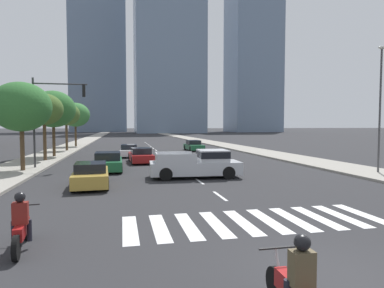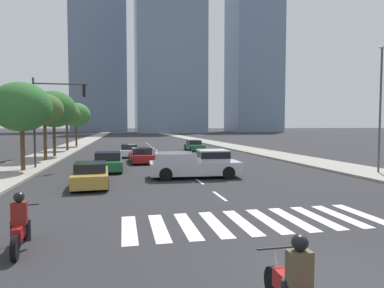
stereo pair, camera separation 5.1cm
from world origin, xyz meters
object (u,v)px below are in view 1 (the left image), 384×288
motorcycle_lead (21,227)px  street_tree_fourth (66,114)px  sedan_green_2 (194,146)px  street_tree_nearest (21,107)px  sedan_gold_0 (91,175)px  sedan_red_1 (141,156)px  pickup_truck (199,164)px  street_tree_second (44,110)px  street_tree_third (53,109)px  sedan_white_3 (129,151)px  traffic_signal_far (53,107)px  street_lamp_east (380,100)px  sedan_green_4 (108,162)px  street_tree_fifth (75,115)px

motorcycle_lead → street_tree_fourth: bearing=0.6°
sedan_green_2 → street_tree_nearest: 23.22m
sedan_gold_0 → sedan_red_1: (3.15, 10.56, 0.00)m
pickup_truck → street_tree_second: street_tree_second is taller
motorcycle_lead → street_tree_fourth: (-4.01, 33.18, 3.91)m
sedan_gold_0 → street_tree_third: street_tree_third is taller
motorcycle_lead → sedan_green_2: size_ratio=0.46×
motorcycle_lead → sedan_white_3: (3.22, 25.14, -0.01)m
sedan_red_1 → sedan_green_2: size_ratio=0.97×
sedan_gold_0 → street_tree_nearest: street_tree_nearest is taller
traffic_signal_far → street_tree_nearest: 2.25m
traffic_signal_far → street_lamp_east: size_ratio=0.80×
sedan_green_4 → street_tree_nearest: bearing=86.4°
sedan_white_3 → sedan_red_1: bearing=-169.6°
sedan_red_1 → street_lamp_east: (14.58, -10.07, 4.18)m
traffic_signal_far → sedan_red_1: bearing=24.2°
sedan_gold_0 → street_tree_nearest: (-4.93, 6.20, 3.80)m
sedan_white_3 → street_lamp_east: 22.53m
sedan_gold_0 → street_tree_fifth: street_tree_fifth is taller
motorcycle_lead → street_tree_fourth: street_tree_fourth is taller
sedan_green_4 → traffic_signal_far: bearing=64.7°
sedan_red_1 → sedan_green_4: 5.28m
sedan_green_4 → street_tree_nearest: 6.72m
street_tree_fourth → sedan_green_4: bearing=-73.3°
street_lamp_east → street_tree_second: (-22.66, 12.34, -0.24)m
street_tree_fifth → street_tree_fourth: bearing=-90.0°
sedan_red_1 → street_lamp_east: size_ratio=0.56×
street_tree_second → sedan_white_3: bearing=26.1°
motorcycle_lead → street_lamp_east: bearing=-69.9°
street_tree_nearest → sedan_green_2: bearing=47.7°
sedan_red_1 → street_tree_nearest: (-8.08, -4.36, 3.79)m
street_lamp_east → street_tree_nearest: 23.37m
motorcycle_lead → street_tree_fifth: (-4.01, 41.23, 4.12)m
pickup_truck → traffic_signal_far: (-9.41, 6.05, 3.65)m
pickup_truck → sedan_green_2: (4.34, 21.50, -0.22)m
sedan_white_3 → sedan_green_4: bearing=173.0°
pickup_truck → street_tree_fifth: 32.99m
street_tree_third → street_tree_second: bearing=-90.0°
traffic_signal_far → street_lamp_east: bearing=-19.0°
sedan_green_4 → pickup_truck: bearing=-128.4°
sedan_green_2 → street_tree_third: 17.22m
sedan_red_1 → sedan_white_3: (-0.85, 5.81, -0.01)m
sedan_white_3 → street_tree_nearest: bearing=146.7°
traffic_signal_far → street_tree_fourth: 16.80m
traffic_signal_far → street_tree_third: (-1.69, 9.04, 0.28)m
sedan_white_3 → street_tree_fourth: (-7.23, 8.04, 3.92)m
street_tree_fifth → traffic_signal_far: bearing=-86.1°
street_tree_nearest → traffic_signal_far: bearing=41.4°
sedan_white_3 → pickup_truck: bearing=-163.2°
street_tree_nearest → street_tree_third: size_ratio=0.92×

